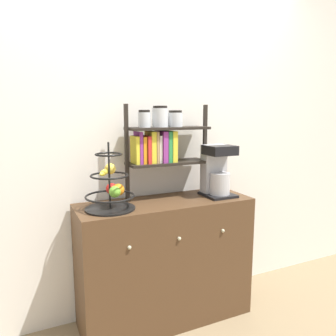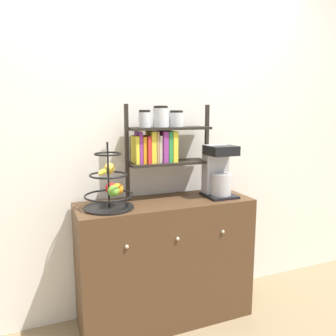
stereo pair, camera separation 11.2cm
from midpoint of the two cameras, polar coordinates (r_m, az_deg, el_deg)
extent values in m
plane|color=#847051|center=(2.47, 0.35, -27.03)|extent=(12.00, 12.00, 0.00)
cube|color=silver|center=(2.41, -4.31, 5.48)|extent=(7.00, 0.05, 2.60)
cube|color=#4C331E|center=(2.40, -1.83, -15.91)|extent=(1.21, 0.41, 0.87)
sphere|color=#B2AD8C|center=(2.02, -8.36, -13.56)|extent=(0.02, 0.02, 0.02)
sphere|color=#B2AD8C|center=(2.13, 0.44, -12.21)|extent=(0.02, 0.02, 0.02)
sphere|color=#B2AD8C|center=(2.28, 8.14, -10.78)|extent=(0.02, 0.02, 0.02)
cube|color=black|center=(2.41, 7.35, -4.64)|extent=(0.21, 0.23, 0.02)
cube|color=#B7B7BC|center=(2.42, 6.64, -0.06)|extent=(0.18, 0.09, 0.35)
cylinder|color=#B7B7BC|center=(2.37, 7.66, -2.71)|extent=(0.14, 0.14, 0.16)
cube|color=black|center=(2.34, 7.67, 3.11)|extent=(0.20, 0.18, 0.07)
cylinder|color=black|center=(2.11, -11.54, -6.93)|extent=(0.31, 0.31, 0.01)
cylinder|color=black|center=(2.06, -11.73, -1.29)|extent=(0.01, 0.01, 0.41)
torus|color=black|center=(2.09, -11.61, -4.84)|extent=(0.31, 0.31, 0.01)
torus|color=black|center=(2.06, -11.73, -1.29)|extent=(0.24, 0.24, 0.01)
torus|color=black|center=(2.04, -11.86, 2.35)|extent=(0.17, 0.17, 0.01)
sphere|color=red|center=(2.13, -11.31, -3.57)|extent=(0.07, 0.07, 0.07)
sphere|color=#6BAD33|center=(2.04, -10.81, -4.10)|extent=(0.07, 0.07, 0.07)
sphere|color=orange|center=(2.08, -10.16, -3.75)|extent=(0.08, 0.08, 0.08)
ellipsoid|color=yellow|center=(2.05, -12.59, -0.76)|extent=(0.11, 0.15, 0.04)
sphere|color=gold|center=(2.09, -11.56, -0.14)|extent=(0.07, 0.07, 0.07)
cube|color=black|center=(2.20, -8.64, 2.45)|extent=(0.02, 0.02, 0.66)
cube|color=black|center=(2.44, 5.10, 3.21)|extent=(0.02, 0.02, 0.66)
cube|color=black|center=(2.31, -1.41, 0.94)|extent=(0.58, 0.20, 0.02)
cube|color=black|center=(2.29, -1.44, 6.94)|extent=(0.58, 0.20, 0.02)
cube|color=yellow|center=(2.22, -7.22, 3.14)|extent=(0.02, 0.13, 0.19)
cube|color=#8C338C|center=(2.22, -6.63, 3.53)|extent=(0.02, 0.13, 0.21)
cube|color=orange|center=(2.23, -5.99, 3.16)|extent=(0.02, 0.14, 0.18)
cube|color=red|center=(2.24, -5.30, 3.24)|extent=(0.02, 0.16, 0.19)
cube|color=yellow|center=(2.25, -4.48, 3.65)|extent=(0.03, 0.14, 0.21)
cube|color=tan|center=(2.26, -3.81, 3.68)|extent=(0.02, 0.15, 0.21)
cube|color=white|center=(2.27, -3.26, 3.35)|extent=(0.02, 0.14, 0.19)
cube|color=#8C338C|center=(2.28, -2.56, 3.74)|extent=(0.03, 0.16, 0.21)
cube|color=#2D8C47|center=(2.30, -1.69, 3.79)|extent=(0.03, 0.15, 0.21)
cube|color=yellow|center=(2.31, -0.92, 3.82)|extent=(0.03, 0.16, 0.21)
cylinder|color=silver|center=(2.22, -5.60, 8.34)|extent=(0.08, 0.08, 0.10)
cylinder|color=black|center=(2.22, -5.62, 9.83)|extent=(0.08, 0.08, 0.02)
cylinder|color=silver|center=(2.27, -2.80, 8.75)|extent=(0.11, 0.11, 0.13)
cylinder|color=black|center=(2.27, -2.82, 10.56)|extent=(0.10, 0.10, 0.02)
cylinder|color=silver|center=(2.31, -0.11, 8.40)|extent=(0.10, 0.10, 0.10)
cylinder|color=black|center=(2.31, -0.11, 9.81)|extent=(0.09, 0.09, 0.02)
camera|label=1|loc=(0.06, -91.45, -0.25)|focal=35.00mm
camera|label=2|loc=(0.06, 88.55, 0.25)|focal=35.00mm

